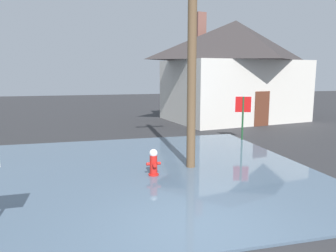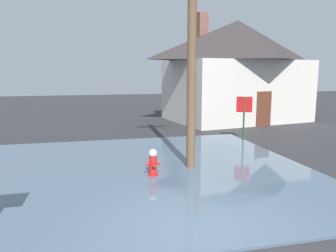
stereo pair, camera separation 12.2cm
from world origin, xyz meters
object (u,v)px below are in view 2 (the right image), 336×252
(fire_hydrant, at_px, (153,163))
(utility_pole, at_px, (192,28))
(stop_sign_far, at_px, (244,109))
(house, at_px, (236,69))

(fire_hydrant, bearing_deg, utility_pole, 22.87)
(stop_sign_far, bearing_deg, fire_hydrant, -140.24)
(utility_pole, xyz_separation_m, house, (6.15, 9.85, -1.16))
(utility_pole, height_order, stop_sign_far, utility_pole)
(fire_hydrant, relative_size, stop_sign_far, 0.42)
(stop_sign_far, height_order, house, house)
(fire_hydrant, relative_size, house, 0.09)
(fire_hydrant, bearing_deg, stop_sign_far, 39.76)
(fire_hydrant, distance_m, stop_sign_far, 6.56)
(utility_pole, bearing_deg, house, 58.00)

